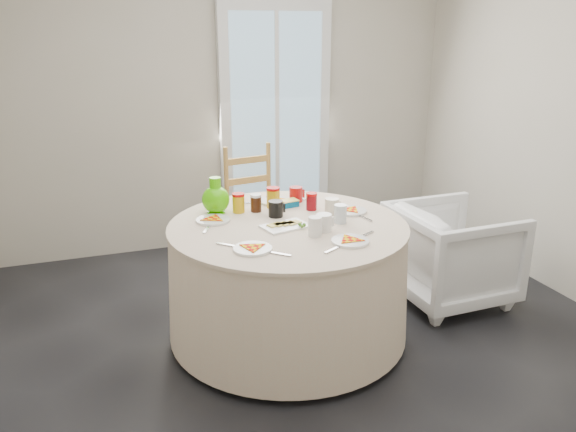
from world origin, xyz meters
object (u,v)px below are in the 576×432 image
object	(u,v)px
table	(288,281)
green_pitcher	(216,195)
wooden_chair	(258,211)
armchair	(452,248)

from	to	relation	value
table	green_pitcher	bearing A→B (deg)	135.26
wooden_chair	armchair	bearing A→B (deg)	-51.80
table	armchair	bearing A→B (deg)	3.77
wooden_chair	green_pitcher	bearing A→B (deg)	-131.15
table	green_pitcher	world-z (taller)	green_pitcher
table	green_pitcher	distance (m)	0.71
table	armchair	size ratio (longest dim) A/B	1.92
wooden_chair	armchair	world-z (taller)	wooden_chair
armchair	green_pitcher	xyz separation A→B (m)	(-1.62, 0.27, 0.48)
wooden_chair	green_pitcher	world-z (taller)	green_pitcher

